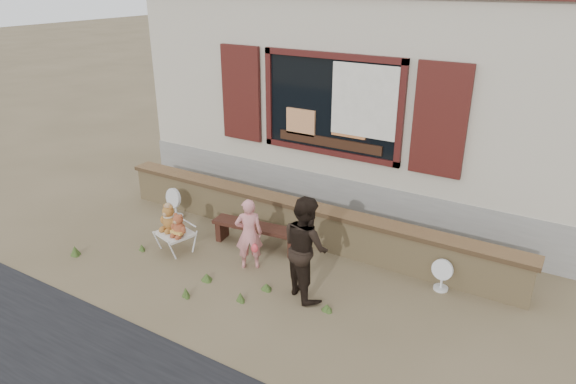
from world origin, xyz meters
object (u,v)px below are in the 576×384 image
Objects in this scene: bench at (257,231)px; child at (249,234)px; teddy_bear_right at (179,224)px; adult at (305,247)px; folding_chair at (175,234)px; teddy_bear_left at (169,217)px.

child is at bearing -72.22° from bench.
teddy_bear_right reaches higher than bench.
bench is at bearing 1.29° from adult.
folding_chair is at bearing 31.71° from adult.
adult reaches higher than teddy_bear_left.
teddy_bear_right is (0.27, -0.08, -0.03)m from teddy_bear_left.
adult is at bearing 15.86° from folding_chair.
child reaches higher than folding_chair.
bench is 2.42× the size of folding_chair.
adult is (2.19, 0.05, 0.21)m from teddy_bear_right.
child is at bearing 24.43° from folding_chair.
teddy_bear_left is at bearing -180.00° from folding_chair.
teddy_bear_right is 1.17m from child.
bench is 1.39m from teddy_bear_left.
teddy_bear_left is 2.47m from adult.
teddy_bear_left is 1.15× the size of teddy_bear_right.
folding_chair is at bearing -26.61° from child.
teddy_bear_left is at bearing 180.00° from teddy_bear_right.
teddy_bear_left reaches higher than bench.
folding_chair is 1.62× the size of teddy_bear_right.
child is (1.41, 0.16, 0.01)m from teddy_bear_left.
child is (0.26, -0.57, 0.27)m from bench.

